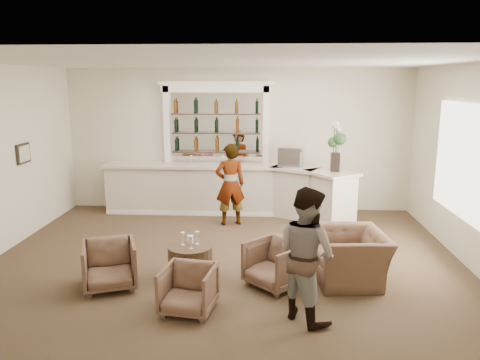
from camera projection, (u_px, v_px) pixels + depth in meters
The scene contains 19 objects.
ground at pixel (225, 263), 7.87m from camera, with size 8.00×8.00×0.00m, color brown.
room_shell at pixel (237, 120), 8.07m from camera, with size 8.04×7.02×3.32m.
bar_counter at pixel (230, 190), 10.68m from camera, with size 5.72×1.80×1.14m.
back_bar_alcove at pixel (216, 124), 10.80m from camera, with size 2.64×0.25×3.00m.
cocktail_table at pixel (190, 261), 7.30m from camera, with size 0.70×0.70×0.50m, color #48341F.
sommelier at pixel (230, 185), 9.84m from camera, with size 0.63×0.42×1.74m, color gray.
guest at pixel (306, 254), 5.90m from camera, with size 0.84×0.66×1.74m, color gray.
armchair_left at pixel (109, 265), 6.89m from camera, with size 0.75×0.77×0.70m, color brown.
armchair_center at pixel (188, 289), 6.17m from camera, with size 0.67×0.69×0.63m, color brown.
armchair_right at pixel (275, 264), 6.94m from camera, with size 0.74×0.76×0.69m, color brown.
armchair_far at pixel (350, 256), 7.14m from camera, with size 1.18×1.03×0.77m, color brown.
espresso_machine at pixel (291, 157), 10.36m from camera, with size 0.50×0.42×0.44m, color #AAAAAE.
flower_vase at pixel (336, 144), 9.73m from camera, with size 0.27×0.27×1.04m.
wine_glass_bar_left at pixel (191, 160), 10.63m from camera, with size 0.07×0.07×0.21m, color white, non-canonical shape.
wine_glass_bar_right at pixel (223, 160), 10.64m from camera, with size 0.07×0.07×0.21m, color white, non-canonical shape.
wine_glass_tbl_a at pixel (183, 239), 7.26m from camera, with size 0.07×0.07×0.21m, color white, non-canonical shape.
wine_glass_tbl_b at pixel (197, 238), 7.30m from camera, with size 0.07×0.07×0.21m, color white, non-canonical shape.
wine_glass_tbl_c at pixel (191, 242), 7.10m from camera, with size 0.07×0.07×0.21m, color white, non-canonical shape.
napkin_holder at pixel (190, 239), 7.38m from camera, with size 0.08×0.08×0.12m, color white.
Camera 1 is at (0.68, -7.38, 3.01)m, focal length 35.00 mm.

